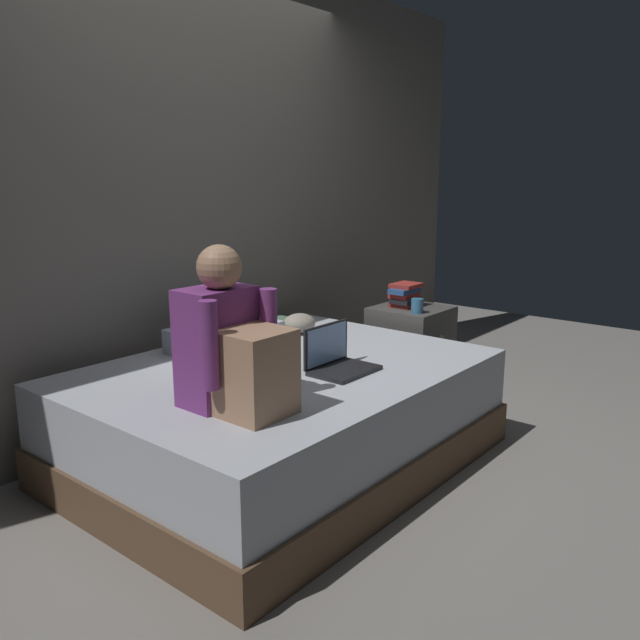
# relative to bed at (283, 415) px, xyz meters

# --- Properties ---
(ground_plane) EXTENTS (8.00, 8.00, 0.00)m
(ground_plane) POSITION_rel_bed_xyz_m (0.20, -0.30, -0.25)
(ground_plane) COLOR gray
(wall_back) EXTENTS (5.60, 0.10, 2.70)m
(wall_back) POSITION_rel_bed_xyz_m (0.20, 0.90, 1.10)
(wall_back) COLOR slate
(wall_back) RESTS_ON ground_plane
(bed) EXTENTS (2.00, 1.50, 0.51)m
(bed) POSITION_rel_bed_xyz_m (0.00, 0.00, 0.00)
(bed) COLOR brown
(bed) RESTS_ON ground_plane
(nightstand) EXTENTS (0.44, 0.46, 0.59)m
(nightstand) POSITION_rel_bed_xyz_m (1.30, 0.06, 0.04)
(nightstand) COLOR #474442
(nightstand) RESTS_ON ground_plane
(person_sitting) EXTENTS (0.39, 0.44, 0.66)m
(person_sitting) POSITION_rel_bed_xyz_m (-0.55, -0.24, 0.51)
(person_sitting) COLOR #75337A
(person_sitting) RESTS_ON bed
(laptop) EXTENTS (0.32, 0.23, 0.22)m
(laptop) POSITION_rel_bed_xyz_m (0.11, -0.26, 0.31)
(laptop) COLOR black
(laptop) RESTS_ON bed
(pillow) EXTENTS (0.56, 0.36, 0.13)m
(pillow) POSITION_rel_bed_xyz_m (0.04, 0.45, 0.32)
(pillow) COLOR silver
(pillow) RESTS_ON bed
(book_stack) EXTENTS (0.23, 0.16, 0.15)m
(book_stack) POSITION_rel_bed_xyz_m (1.29, 0.10, 0.42)
(book_stack) COLOR #9E2D28
(book_stack) RESTS_ON nightstand
(mug) EXTENTS (0.08, 0.08, 0.09)m
(mug) POSITION_rel_bed_xyz_m (1.17, -0.06, 0.38)
(mug) COLOR teal
(mug) RESTS_ON nightstand
(clothes_pile) EXTENTS (0.25, 0.27, 0.12)m
(clothes_pile) POSITION_rel_bed_xyz_m (0.54, 0.41, 0.31)
(clothes_pile) COLOR #4C6B56
(clothes_pile) RESTS_ON bed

